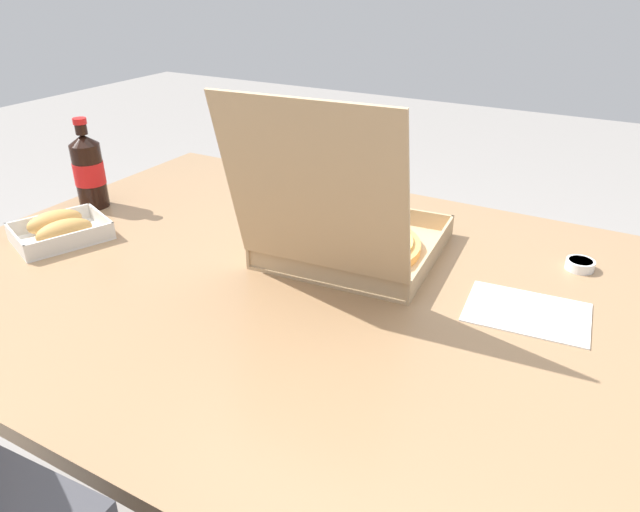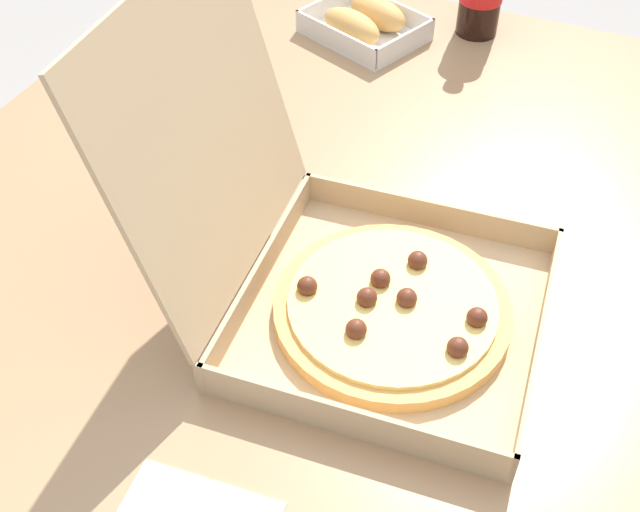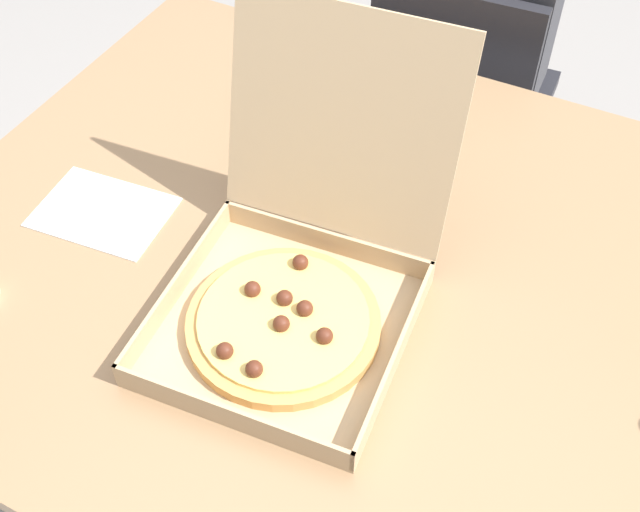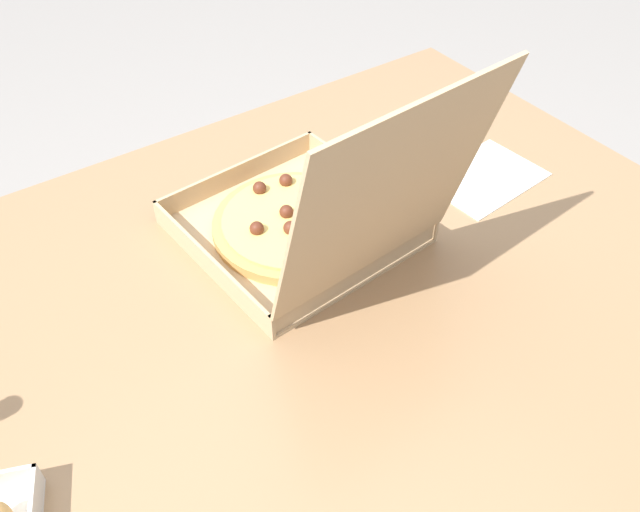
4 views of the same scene
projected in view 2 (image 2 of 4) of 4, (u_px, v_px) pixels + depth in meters
The scene contains 3 objects.
dining_table at pixel (292, 277), 1.07m from camera, with size 1.43×1.09×0.73m.
pizza_box_open at pixel (359, 278), 0.91m from camera, with size 0.37×0.46×0.37m.
bread_side_box at pixel (365, 22), 1.38m from camera, with size 0.21×0.23×0.06m.
Camera 2 is at (-0.66, -0.33, 1.44)m, focal length 44.86 mm.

